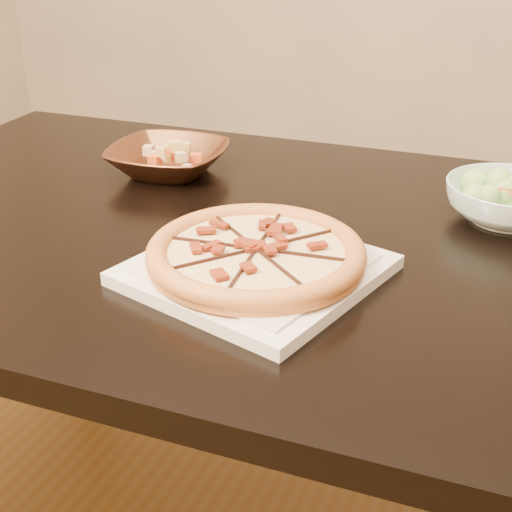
# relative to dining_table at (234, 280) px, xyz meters

# --- Properties ---
(dining_table) EXTENTS (1.43, 0.95, 0.75)m
(dining_table) POSITION_rel_dining_table_xyz_m (0.00, 0.00, 0.00)
(dining_table) COLOR black
(dining_table) RESTS_ON floor
(plate) EXTENTS (0.35, 0.35, 0.02)m
(plate) POSITION_rel_dining_table_xyz_m (0.10, -0.15, 0.11)
(plate) COLOR beige
(plate) RESTS_ON dining_table
(pizza) EXTENTS (0.29, 0.29, 0.03)m
(pizza) POSITION_rel_dining_table_xyz_m (0.10, -0.15, 0.14)
(pizza) COLOR #BB6822
(pizza) RESTS_ON plate
(bronze_bowl) EXTENTS (0.23, 0.23, 0.05)m
(bronze_bowl) POSITION_rel_dining_table_xyz_m (-0.20, 0.16, 0.13)
(bronze_bowl) COLOR brown
(bronze_bowl) RESTS_ON dining_table
(mixed_dish) EXTENTS (0.08, 0.11, 0.03)m
(mixed_dish) POSITION_rel_dining_table_xyz_m (-0.20, 0.16, 0.17)
(mixed_dish) COLOR tan
(mixed_dish) RESTS_ON bronze_bowl
(salad_bowl) EXTENTS (0.20, 0.20, 0.06)m
(salad_bowl) POSITION_rel_dining_table_xyz_m (0.39, 0.18, 0.13)
(salad_bowl) COLOR white
(salad_bowl) RESTS_ON dining_table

